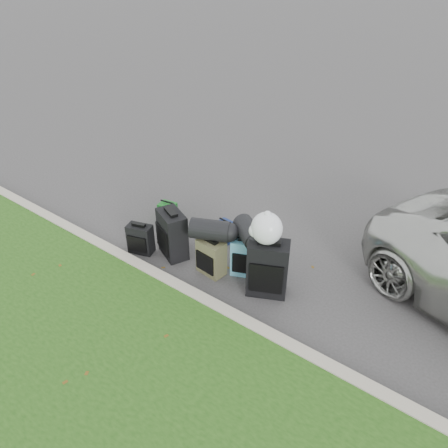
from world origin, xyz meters
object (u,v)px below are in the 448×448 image
Objects in this scene: suitcase_large_black_left at (173,234)px; suitcase_teal at (245,257)px; suitcase_olive at (211,257)px; tote_green at (168,212)px; suitcase_small_black at (141,239)px; tote_navy at (226,231)px; suitcase_large_black_right at (268,268)px.

suitcase_teal is (1.22, 0.31, -0.09)m from suitcase_large_black_left.
suitcase_olive is 1.78m from tote_green.
suitcase_olive is (1.27, 0.27, 0.04)m from suitcase_small_black.
tote_green is (-1.62, 0.74, -0.12)m from suitcase_olive.
suitcase_large_black_left is at bearing -51.94° from tote_green.
tote_green is at bearing -168.62° from tote_navy.
suitcase_teal is 1.82× the size of tote_green.
tote_green is at bearing 144.14° from suitcase_teal.
suitcase_large_black_left reaches higher than tote_navy.
suitcase_large_black_left is 2.35× the size of tote_green.
suitcase_small_black is 0.59× the size of suitcase_large_black_right.
suitcase_teal is 0.71× the size of suitcase_large_black_right.
tote_green is (-0.82, 0.74, -0.23)m from suitcase_large_black_left.
suitcase_teal is 0.54m from suitcase_large_black_right.
suitcase_large_black_left is 0.99m from tote_navy.
suitcase_small_black is 1.51× the size of tote_navy.
suitcase_large_black_right reaches higher than suitcase_teal.
suitcase_large_black_right is (1.72, 0.13, 0.04)m from suitcase_large_black_left.
suitcase_olive is 1.74× the size of tote_navy.
suitcase_small_black is at bearing -122.76° from tote_navy.
suitcase_large_black_left is 1.72m from suitcase_large_black_right.
suitcase_small_black is 2.23m from suitcase_large_black_right.
tote_navy is (0.90, 1.13, -0.09)m from suitcase_small_black.
suitcase_large_black_right reaches higher than suitcase_large_black_left.
suitcase_small_black is 0.56m from suitcase_large_black_left.
suitcase_large_black_left is at bearing 170.22° from suitcase_teal.
suitcase_small_black is 1.30m from suitcase_olive.
tote_navy is at bearing -4.47° from tote_green.
suitcase_large_black_right is at bearing -23.41° from tote_green.
suitcase_teal reaches higher than tote_navy.
suitcase_large_black_right is 2.58× the size of tote_navy.
tote_green is at bearing 161.22° from suitcase_olive.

